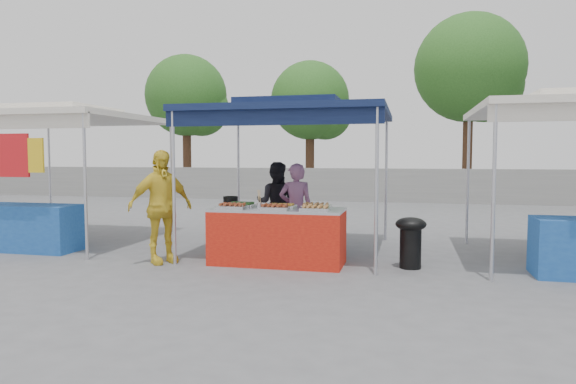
% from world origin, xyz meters
% --- Properties ---
extents(ground_plane, '(80.00, 80.00, 0.00)m').
position_xyz_m(ground_plane, '(0.00, 0.00, 0.00)').
color(ground_plane, '#5E5E60').
extents(back_wall, '(40.00, 0.25, 1.20)m').
position_xyz_m(back_wall, '(0.00, 11.00, 0.60)').
color(back_wall, gray).
rests_on(back_wall, ground_plane).
extents(main_canopy, '(3.20, 3.20, 2.57)m').
position_xyz_m(main_canopy, '(0.00, 0.97, 2.37)').
color(main_canopy, silver).
rests_on(main_canopy, ground_plane).
extents(neighbor_stall_left, '(3.20, 3.20, 2.57)m').
position_xyz_m(neighbor_stall_left, '(-4.50, 0.57, 1.60)').
color(neighbor_stall_left, silver).
rests_on(neighbor_stall_left, ground_plane).
extents(tree_0, '(3.54, 3.48, 5.98)m').
position_xyz_m(tree_0, '(-7.31, 13.19, 4.09)').
color(tree_0, '#44291A').
rests_on(tree_0, ground_plane).
extents(tree_1, '(3.31, 3.22, 5.53)m').
position_xyz_m(tree_1, '(-1.92, 13.37, 3.78)').
color(tree_1, '#44291A').
rests_on(tree_1, ground_plane).
extents(tree_2, '(4.07, 4.07, 7.00)m').
position_xyz_m(tree_2, '(4.23, 13.13, 4.79)').
color(tree_2, '#44291A').
rests_on(tree_2, ground_plane).
extents(vendor_table, '(2.00, 0.80, 0.85)m').
position_xyz_m(vendor_table, '(0.00, -0.10, 0.43)').
color(vendor_table, red).
rests_on(vendor_table, ground_plane).
extents(food_tray_fl, '(0.42, 0.30, 0.07)m').
position_xyz_m(food_tray_fl, '(-0.63, -0.34, 0.88)').
color(food_tray_fl, silver).
rests_on(food_tray_fl, vendor_table).
extents(food_tray_fm, '(0.42, 0.30, 0.07)m').
position_xyz_m(food_tray_fm, '(0.03, -0.34, 0.88)').
color(food_tray_fm, silver).
rests_on(food_tray_fm, vendor_table).
extents(food_tray_fr, '(0.42, 0.30, 0.07)m').
position_xyz_m(food_tray_fr, '(0.62, -0.34, 0.88)').
color(food_tray_fr, silver).
rests_on(food_tray_fr, vendor_table).
extents(food_tray_bl, '(0.42, 0.30, 0.07)m').
position_xyz_m(food_tray_bl, '(-0.60, -0.02, 0.88)').
color(food_tray_bl, silver).
rests_on(food_tray_bl, vendor_table).
extents(food_tray_bm, '(0.42, 0.30, 0.07)m').
position_xyz_m(food_tray_bm, '(0.05, -0.03, 0.88)').
color(food_tray_bm, silver).
rests_on(food_tray_bm, vendor_table).
extents(food_tray_br, '(0.42, 0.30, 0.07)m').
position_xyz_m(food_tray_br, '(0.58, -0.01, 0.88)').
color(food_tray_br, silver).
rests_on(food_tray_br, vendor_table).
extents(cooking_pot, '(0.24, 0.24, 0.14)m').
position_xyz_m(cooking_pot, '(-0.87, 0.25, 0.92)').
color(cooking_pot, black).
rests_on(cooking_pot, vendor_table).
extents(skewer_cup, '(0.08, 0.08, 0.10)m').
position_xyz_m(skewer_cup, '(-0.22, -0.32, 0.90)').
color(skewer_cup, silver).
rests_on(skewer_cup, vendor_table).
extents(wok_burner, '(0.45, 0.45, 0.75)m').
position_xyz_m(wok_burner, '(1.97, 0.06, 0.45)').
color(wok_burner, black).
rests_on(wok_burner, ground_plane).
extents(crate_left, '(0.55, 0.38, 0.33)m').
position_xyz_m(crate_left, '(-0.51, 0.60, 0.16)').
color(crate_left, '#1438AA').
rests_on(crate_left, ground_plane).
extents(crate_right, '(0.50, 0.35, 0.30)m').
position_xyz_m(crate_right, '(0.43, 0.58, 0.15)').
color(crate_right, '#1438AA').
rests_on(crate_right, ground_plane).
extents(crate_stacked, '(0.46, 0.32, 0.28)m').
position_xyz_m(crate_stacked, '(0.43, 0.58, 0.44)').
color(crate_stacked, '#1438AA').
rests_on(crate_stacked, crate_right).
extents(vendor_woman, '(0.62, 0.48, 1.52)m').
position_xyz_m(vendor_woman, '(0.12, 0.67, 0.76)').
color(vendor_woman, '#8F5B84').
rests_on(vendor_woman, ground_plane).
extents(helper_man, '(0.77, 0.61, 1.53)m').
position_xyz_m(helper_man, '(-0.46, 1.59, 0.77)').
color(helper_man, black).
rests_on(helper_man, ground_plane).
extents(customer_person, '(0.97, 1.05, 1.74)m').
position_xyz_m(customer_person, '(-1.76, -0.43, 0.87)').
color(customer_person, yellow).
rests_on(customer_person, ground_plane).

